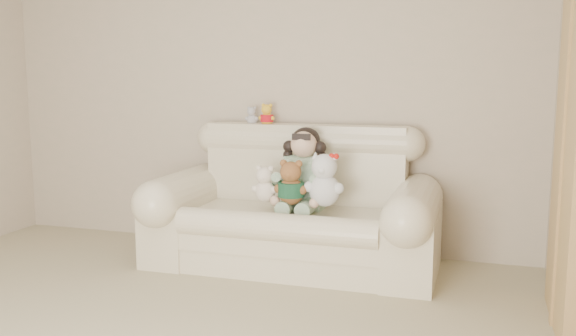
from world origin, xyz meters
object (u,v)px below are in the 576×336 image
(seated_child, at_px, (304,168))
(white_cat, at_px, (325,174))
(sofa, at_px, (292,198))
(cream_teddy, at_px, (265,180))
(brown_teddy, at_px, (291,178))

(seated_child, height_order, white_cat, seated_child)
(sofa, distance_m, white_cat, 0.37)
(sofa, xyz_separation_m, cream_teddy, (-0.17, -0.12, 0.14))
(white_cat, relative_size, cream_teddy, 1.43)
(seated_child, bearing_deg, sofa, -127.48)
(sofa, height_order, seated_child, seated_child)
(sofa, relative_size, seated_child, 3.41)
(brown_teddy, height_order, cream_teddy, brown_teddy)
(seated_child, bearing_deg, brown_teddy, -94.19)
(white_cat, height_order, cream_teddy, white_cat)
(seated_child, distance_m, white_cat, 0.29)
(brown_teddy, distance_m, cream_teddy, 0.21)
(brown_teddy, bearing_deg, seated_child, 73.60)
(brown_teddy, height_order, white_cat, white_cat)
(sofa, bearing_deg, brown_teddy, -75.45)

